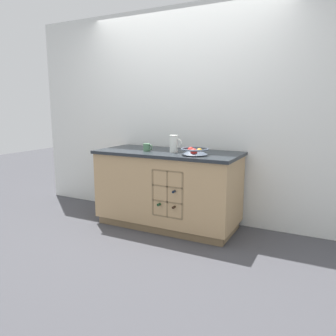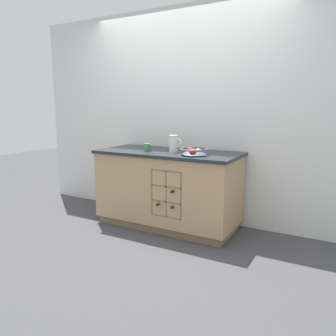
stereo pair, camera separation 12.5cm
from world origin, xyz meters
name	(u,v)px [view 1 (the left image)]	position (x,y,z in m)	size (l,w,h in m)	color
ground_plane	(168,225)	(0.00, 0.00, 0.00)	(14.00, 14.00, 0.00)	#424247
back_wall	(183,115)	(0.00, 0.41, 1.27)	(4.40, 0.06, 2.55)	silver
kitchen_island	(168,188)	(0.00, 0.00, 0.45)	(1.64, 0.75, 0.88)	olive
fruit_bowl	(195,151)	(0.39, -0.14, 0.93)	(0.29, 0.29, 0.08)	#4C5666
white_pitcher	(174,143)	(0.10, -0.04, 0.98)	(0.15, 0.10, 0.19)	silver
ceramic_mug	(147,147)	(-0.22, -0.10, 0.92)	(0.11, 0.08, 0.09)	#4C7A56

